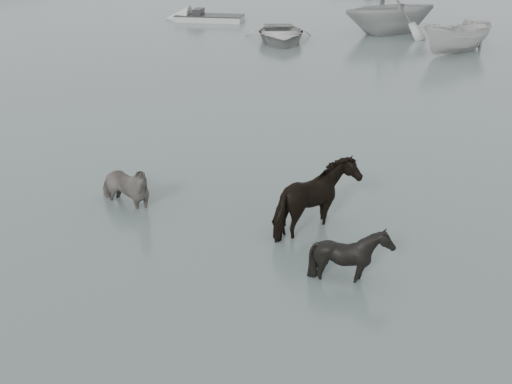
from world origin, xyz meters
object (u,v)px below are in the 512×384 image
at_px(pony_dark, 319,194).
at_px(pony_black, 351,248).
at_px(pony_pinto, 123,177).
at_px(rowboat_lead, 280,31).

bearing_deg(pony_dark, pony_black, -145.77).
height_order(pony_pinto, rowboat_lead, pony_pinto).
distance_m(pony_pinto, pony_black, 5.70).
relative_size(pony_dark, pony_black, 1.30).
xyz_separation_m(pony_black, rowboat_lead, (-12.01, 20.19, -0.14)).
distance_m(pony_dark, rowboat_lead, 21.56).
height_order(pony_pinto, pony_black, pony_pinto).
bearing_deg(pony_pinto, pony_dark, -73.43).
xyz_separation_m(pony_dark, rowboat_lead, (-10.68, 18.72, -0.34)).
bearing_deg(pony_dark, rowboat_lead, 22.00).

